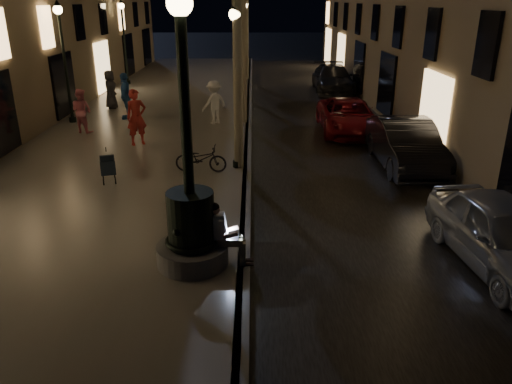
{
  "coord_description": "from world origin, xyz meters",
  "views": [
    {
      "loc": [
        0.19,
        -6.66,
        5.08
      ],
      "look_at": [
        0.25,
        3.0,
        1.31
      ],
      "focal_mm": 35.0,
      "sensor_mm": 36.0,
      "label": 1
    }
  ],
  "objects_px": {
    "fountain_lamppost": "(191,216)",
    "car_front": "(503,234)",
    "stroller": "(108,165)",
    "car_third": "(348,116)",
    "lamp_curb_a": "(236,67)",
    "pedestrian_blue": "(126,96)",
    "lamp_curb_c": "(245,31)",
    "pedestrian_white": "(214,102)",
    "pedestrian_red": "(137,117)",
    "lamp_left_b": "(63,47)",
    "car_rear": "(333,79)",
    "lamp_curb_d": "(246,25)",
    "car_second": "(406,144)",
    "pedestrian_pink": "(82,111)",
    "seated_man_laptop": "(223,231)",
    "lamp_curb_b": "(242,43)",
    "bicycle": "(201,159)",
    "lamp_left_c": "(123,31)",
    "pedestrian_dark": "(110,89)"
  },
  "relations": [
    {
      "from": "lamp_left_b",
      "to": "car_rear",
      "type": "bearing_deg",
      "value": 34.44
    },
    {
      "from": "lamp_curb_d",
      "to": "car_third",
      "type": "relative_size",
      "value": 1.03
    },
    {
      "from": "fountain_lamppost",
      "to": "stroller",
      "type": "xyz_separation_m",
      "value": [
        -2.9,
        4.68,
        -0.52
      ]
    },
    {
      "from": "lamp_curb_c",
      "to": "stroller",
      "type": "xyz_separation_m",
      "value": [
        -3.6,
        -17.32,
        -2.55
      ]
    },
    {
      "from": "pedestrian_pink",
      "to": "lamp_left_b",
      "type": "bearing_deg",
      "value": -36.41
    },
    {
      "from": "lamp_curb_d",
      "to": "pedestrian_pink",
      "type": "height_order",
      "value": "lamp_curb_d"
    },
    {
      "from": "car_front",
      "to": "pedestrian_red",
      "type": "xyz_separation_m",
      "value": [
        -9.04,
        8.37,
        0.47
      ]
    },
    {
      "from": "stroller",
      "to": "lamp_curb_b",
      "type": "bearing_deg",
      "value": 51.76
    },
    {
      "from": "stroller",
      "to": "pedestrian_dark",
      "type": "height_order",
      "value": "pedestrian_dark"
    },
    {
      "from": "pedestrian_pink",
      "to": "lamp_curb_a",
      "type": "bearing_deg",
      "value": 167.67
    },
    {
      "from": "lamp_curb_b",
      "to": "car_third",
      "type": "bearing_deg",
      "value": -34.9
    },
    {
      "from": "lamp_curb_a",
      "to": "lamp_curb_d",
      "type": "relative_size",
      "value": 1.0
    },
    {
      "from": "fountain_lamppost",
      "to": "car_front",
      "type": "xyz_separation_m",
      "value": [
        6.15,
        0.2,
        -0.5
      ]
    },
    {
      "from": "lamp_curb_a",
      "to": "pedestrian_pink",
      "type": "height_order",
      "value": "lamp_curb_a"
    },
    {
      "from": "stroller",
      "to": "lamp_curb_d",
      "type": "bearing_deg",
      "value": 64.8
    },
    {
      "from": "stroller",
      "to": "car_third",
      "type": "height_order",
      "value": "car_third"
    },
    {
      "from": "pedestrian_red",
      "to": "lamp_curb_a",
      "type": "bearing_deg",
      "value": -65.43
    },
    {
      "from": "lamp_curb_a",
      "to": "seated_man_laptop",
      "type": "bearing_deg",
      "value": -90.85
    },
    {
      "from": "lamp_curb_b",
      "to": "car_second",
      "type": "bearing_deg",
      "value": -54.63
    },
    {
      "from": "lamp_curb_b",
      "to": "lamp_curb_c",
      "type": "distance_m",
      "value": 8.0
    },
    {
      "from": "lamp_left_b",
      "to": "car_front",
      "type": "relative_size",
      "value": 1.15
    },
    {
      "from": "car_second",
      "to": "pedestrian_red",
      "type": "bearing_deg",
      "value": 167.09
    },
    {
      "from": "seated_man_laptop",
      "to": "car_rear",
      "type": "bearing_deg",
      "value": 75.76
    },
    {
      "from": "fountain_lamppost",
      "to": "lamp_curb_a",
      "type": "xyz_separation_m",
      "value": [
        0.7,
        6.0,
        2.02
      ]
    },
    {
      "from": "car_front",
      "to": "pedestrian_red",
      "type": "bearing_deg",
      "value": 131.89
    },
    {
      "from": "lamp_left_b",
      "to": "pedestrian_dark",
      "type": "relative_size",
      "value": 2.74
    },
    {
      "from": "fountain_lamppost",
      "to": "car_third",
      "type": "relative_size",
      "value": 1.11
    },
    {
      "from": "seated_man_laptop",
      "to": "lamp_left_c",
      "type": "relative_size",
      "value": 0.27
    },
    {
      "from": "pedestrian_red",
      "to": "car_third",
      "type": "bearing_deg",
      "value": -12.77
    },
    {
      "from": "lamp_curb_a",
      "to": "pedestrian_red",
      "type": "distance_m",
      "value": 4.87
    },
    {
      "from": "lamp_left_c",
      "to": "car_third",
      "type": "distance_m",
      "value": 16.05
    },
    {
      "from": "bicycle",
      "to": "car_second",
      "type": "bearing_deg",
      "value": -76.06
    },
    {
      "from": "lamp_curb_d",
      "to": "stroller",
      "type": "height_order",
      "value": "lamp_curb_d"
    },
    {
      "from": "lamp_curb_d",
      "to": "car_second",
      "type": "distance_m",
      "value": 24.2
    },
    {
      "from": "car_rear",
      "to": "pedestrian_red",
      "type": "distance_m",
      "value": 14.63
    },
    {
      "from": "lamp_curb_a",
      "to": "lamp_left_c",
      "type": "bearing_deg",
      "value": 113.93
    },
    {
      "from": "lamp_curb_a",
      "to": "lamp_curb_d",
      "type": "bearing_deg",
      "value": 90.0
    },
    {
      "from": "lamp_left_b",
      "to": "bicycle",
      "type": "bearing_deg",
      "value": -46.93
    },
    {
      "from": "bicycle",
      "to": "pedestrian_blue",
      "type": "bearing_deg",
      "value": 33.92
    },
    {
      "from": "seated_man_laptop",
      "to": "stroller",
      "type": "relative_size",
      "value": 1.32
    },
    {
      "from": "pedestrian_blue",
      "to": "stroller",
      "type": "bearing_deg",
      "value": 0.65
    },
    {
      "from": "lamp_left_b",
      "to": "stroller",
      "type": "xyz_separation_m",
      "value": [
        3.5,
        -7.32,
        -2.55
      ]
    },
    {
      "from": "lamp_curb_c",
      "to": "pedestrian_white",
      "type": "bearing_deg",
      "value": -96.13
    },
    {
      "from": "fountain_lamppost",
      "to": "lamp_curb_a",
      "type": "distance_m",
      "value": 6.37
    },
    {
      "from": "seated_man_laptop",
      "to": "lamp_curb_d",
      "type": "bearing_deg",
      "value": 89.83
    },
    {
      "from": "stroller",
      "to": "car_front",
      "type": "bearing_deg",
      "value": -43.43
    },
    {
      "from": "car_rear",
      "to": "pedestrian_white",
      "type": "relative_size",
      "value": 2.93
    },
    {
      "from": "lamp_left_b",
      "to": "pedestrian_blue",
      "type": "xyz_separation_m",
      "value": [
        2.15,
        0.67,
        -2.06
      ]
    },
    {
      "from": "seated_man_laptop",
      "to": "pedestrian_pink",
      "type": "bearing_deg",
      "value": 120.22
    },
    {
      "from": "pedestrian_red",
      "to": "pedestrian_dark",
      "type": "height_order",
      "value": "pedestrian_red"
    }
  ]
}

